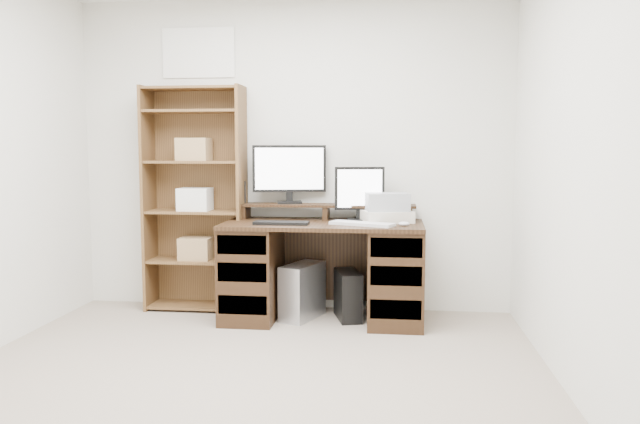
% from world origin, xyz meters
% --- Properties ---
extents(room, '(3.54, 4.04, 2.54)m').
position_xyz_m(room, '(-0.00, 0.00, 1.25)').
color(room, gray).
rests_on(room, ground).
extents(desk, '(1.50, 0.70, 0.75)m').
position_xyz_m(desk, '(0.29, 1.64, 0.39)').
color(desk, black).
rests_on(desk, ground).
extents(riser_shelf, '(1.40, 0.22, 0.12)m').
position_xyz_m(riser_shelf, '(0.29, 1.85, 0.84)').
color(riser_shelf, black).
rests_on(riser_shelf, desk).
extents(monitor_wide, '(0.58, 0.19, 0.46)m').
position_xyz_m(monitor_wide, '(-0.01, 1.90, 1.13)').
color(monitor_wide, black).
rests_on(monitor_wide, riser_shelf).
extents(monitor_small, '(0.38, 0.17, 0.42)m').
position_xyz_m(monitor_small, '(0.56, 1.77, 0.98)').
color(monitor_small, black).
rests_on(monitor_small, desk).
extents(speaker, '(0.09, 0.09, 0.18)m').
position_xyz_m(speaker, '(-0.41, 1.88, 0.96)').
color(speaker, black).
rests_on(speaker, riser_shelf).
extents(keyboard_black, '(0.40, 0.13, 0.02)m').
position_xyz_m(keyboard_black, '(-0.00, 1.47, 0.76)').
color(keyboard_black, black).
rests_on(keyboard_black, desk).
extents(keyboard_white, '(0.49, 0.32, 0.02)m').
position_xyz_m(keyboard_white, '(0.59, 1.49, 0.76)').
color(keyboard_white, silver).
rests_on(keyboard_white, desk).
extents(mouse, '(0.09, 0.06, 0.03)m').
position_xyz_m(mouse, '(0.89, 1.49, 0.77)').
color(mouse, silver).
rests_on(mouse, desk).
extents(printer, '(0.42, 0.37, 0.09)m').
position_xyz_m(printer, '(0.77, 1.70, 0.79)').
color(printer, beige).
rests_on(printer, desk).
extents(basket, '(0.35, 0.28, 0.13)m').
position_xyz_m(basket, '(0.77, 1.70, 0.91)').
color(basket, '#93979D').
rests_on(basket, printer).
extents(tower_silver, '(0.33, 0.46, 0.42)m').
position_xyz_m(tower_silver, '(0.13, 1.66, 0.21)').
color(tower_silver, '#B7B9BE').
rests_on(tower_silver, ground).
extents(tower_black, '(0.25, 0.40, 0.37)m').
position_xyz_m(tower_black, '(0.48, 1.68, 0.18)').
color(tower_black, black).
rests_on(tower_black, ground).
extents(bookshelf, '(0.80, 0.30, 1.80)m').
position_xyz_m(bookshelf, '(-0.77, 1.86, 0.92)').
color(bookshelf, brown).
rests_on(bookshelf, ground).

